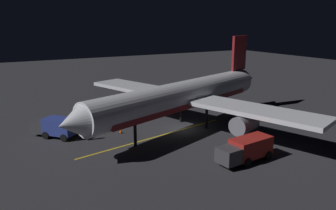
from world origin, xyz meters
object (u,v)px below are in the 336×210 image
airliner (185,96)px  ground_crew_worker (88,133)px  baggage_truck (55,127)px  catering_truck (246,150)px  traffic_cone_near_left (124,123)px  traffic_cone_near_right (121,131)px

airliner → ground_crew_worker: size_ratio=19.99×
baggage_truck → ground_crew_worker: size_ratio=3.15×
airliner → catering_truck: size_ratio=5.49×
catering_truck → ground_crew_worker: 18.22m
traffic_cone_near_left → catering_truck: bearing=-160.7°
traffic_cone_near_left → baggage_truck: bearing=93.7°
ground_crew_worker → traffic_cone_near_left: ground_crew_worker is taller
baggage_truck → traffic_cone_near_right: size_ratio=9.97×
airliner → traffic_cone_near_right: 9.24m
airliner → traffic_cone_near_left: airliner is taller
catering_truck → airliner: bearing=-1.0°
baggage_truck → catering_truck: bearing=-137.8°
baggage_truck → catering_truck: 22.48m
traffic_cone_near_left → traffic_cone_near_right: same height
catering_truck → traffic_cone_near_left: 18.29m
baggage_truck → ground_crew_worker: baggage_truck is taller
ground_crew_worker → traffic_cone_near_right: bearing=-83.5°
ground_crew_worker → traffic_cone_near_left: (3.57, -6.01, -0.64)m
traffic_cone_near_right → ground_crew_worker: bearing=96.5°
traffic_cone_near_right → airliner: bearing=-105.6°
ground_crew_worker → traffic_cone_near_left: 7.02m
baggage_truck → traffic_cone_near_right: baggage_truck is taller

